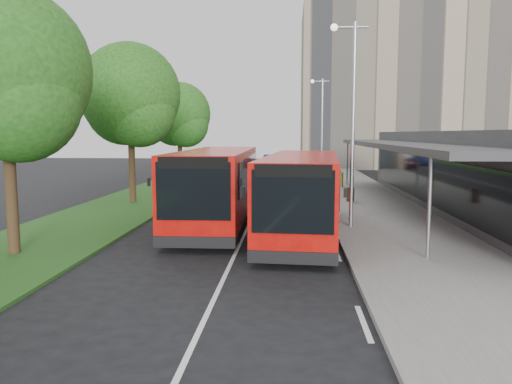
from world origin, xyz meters
TOP-DOWN VIEW (x-y plane):
  - ground at (0.00, 0.00)m, footprint 120.00×120.00m
  - pavement at (6.00, 20.00)m, footprint 5.00×80.00m
  - grass_verge at (-7.00, 20.00)m, footprint 5.00×80.00m
  - lane_centre_line at (0.00, 15.00)m, footprint 0.12×70.00m
  - kerb_dashes at (3.30, 19.00)m, footprint 0.12×56.00m
  - office_block at (14.00, 42.00)m, footprint 22.00×12.00m
  - station_building at (10.86, 8.00)m, footprint 7.70×26.00m
  - tree_near at (-7.01, -2.95)m, footprint 5.23×5.23m
  - tree_mid at (-7.01, 9.05)m, footprint 5.47×5.47m
  - tree_far at (-7.01, 21.05)m, footprint 4.91×4.91m
  - lamp_post_near at (4.12, 2.00)m, footprint 1.44×0.28m
  - lamp_post_far at (4.12, 22.00)m, footprint 1.44×0.28m
  - bus_main at (2.22, 1.08)m, footprint 3.50×10.98m
  - bus_second at (-1.36, 3.03)m, footprint 3.05×11.26m
  - litter_bin at (5.08, 9.69)m, footprint 0.46×0.46m
  - bollard at (5.36, 17.10)m, footprint 0.22×0.22m
  - car_near at (2.40, 38.84)m, footprint 2.45×3.94m
  - car_far at (-0.95, 44.77)m, footprint 2.03×4.03m

SIDE VIEW (x-z plane):
  - ground at x=0.00m, z-range 0.00..0.00m
  - kerb_dashes at x=3.30m, z-range 0.00..0.01m
  - lane_centre_line at x=0.00m, z-range 0.00..0.01m
  - grass_verge at x=-7.00m, z-range 0.00..0.10m
  - pavement at x=6.00m, z-range 0.00..0.15m
  - litter_bin at x=5.08m, z-range 0.15..0.92m
  - car_near at x=2.40m, z-range 0.00..1.25m
  - car_far at x=-0.95m, z-range 0.00..1.27m
  - bollard at x=5.36m, z-range 0.15..1.18m
  - bus_main at x=2.22m, z-range 0.04..3.10m
  - bus_second at x=-1.36m, z-range 0.04..3.22m
  - station_building at x=10.86m, z-range 0.04..4.04m
  - lamp_post_near at x=4.12m, z-range 0.72..8.72m
  - lamp_post_far at x=4.12m, z-range 0.72..8.72m
  - tree_far at x=-7.01m, z-range 1.15..9.04m
  - tree_near at x=-7.01m, z-range 1.23..9.64m
  - tree_mid at x=-7.01m, z-range 1.28..10.08m
  - office_block at x=14.00m, z-range 0.00..18.00m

